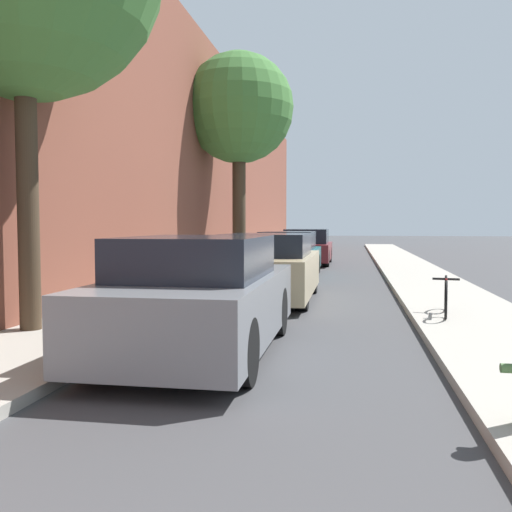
{
  "coord_description": "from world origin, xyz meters",
  "views": [
    {
      "loc": [
        0.91,
        0.48,
        1.61
      ],
      "look_at": [
        -0.78,
        10.35,
        1.03
      ],
      "focal_mm": 38.98,
      "sensor_mm": 36.0,
      "label": 1
    }
  ],
  "objects": [
    {
      "name": "parked_car_grey",
      "position": [
        -0.92,
        7.06,
        0.7
      ],
      "size": [
        1.79,
        4.17,
        1.46
      ],
      "color": "black",
      "rests_on": "ground"
    },
    {
      "name": "building_facade_left",
      "position": [
        -4.25,
        16.0,
        3.92
      ],
      "size": [
        0.7,
        52.0,
        7.84
      ],
      "color": "brown",
      "rests_on": "ground"
    },
    {
      "name": "parked_car_teal",
      "position": [
        -0.97,
        17.32,
        0.65
      ],
      "size": [
        1.75,
        4.42,
        1.37
      ],
      "color": "black",
      "rests_on": "ground"
    },
    {
      "name": "ground_plane",
      "position": [
        0.0,
        16.0,
        0.0
      ],
      "size": [
        120.0,
        120.0,
        0.0
      ],
      "primitive_type": "plane",
      "color": "#3D3D3F"
    },
    {
      "name": "sidewalk_left",
      "position": [
        -2.9,
        16.0,
        0.06
      ],
      "size": [
        2.0,
        52.0,
        0.12
      ],
      "color": "#9E998E",
      "rests_on": "ground"
    },
    {
      "name": "bicycle",
      "position": [
        2.44,
        9.89,
        0.44
      ],
      "size": [
        0.44,
        1.5,
        0.62
      ],
      "rotation": [
        0.0,
        0.0,
        -0.16
      ],
      "color": "black",
      "rests_on": "sidewalk_right"
    },
    {
      "name": "parked_car_champagne",
      "position": [
        -0.81,
        11.97,
        0.67
      ],
      "size": [
        1.89,
        4.26,
        1.4
      ],
      "color": "black",
      "rests_on": "ground"
    },
    {
      "name": "parked_car_maroon",
      "position": [
        -0.82,
        22.56,
        0.66
      ],
      "size": [
        1.85,
        4.19,
        1.4
      ],
      "color": "black",
      "rests_on": "ground"
    },
    {
      "name": "sidewalk_right",
      "position": [
        2.9,
        16.0,
        0.06
      ],
      "size": [
        2.0,
        52.0,
        0.12
      ],
      "color": "#9E998E",
      "rests_on": "ground"
    },
    {
      "name": "street_tree_far",
      "position": [
        -2.73,
        18.42,
        5.32
      ],
      "size": [
        3.57,
        3.57,
        7.04
      ],
      "color": "#423323",
      "rests_on": "sidewalk_left"
    }
  ]
}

